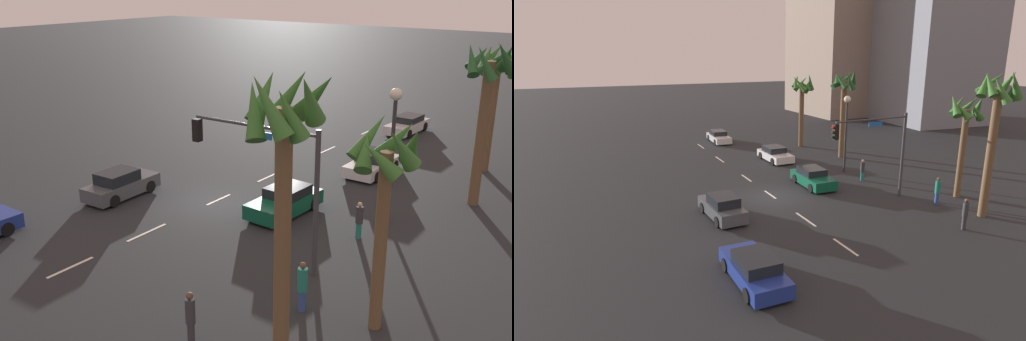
% 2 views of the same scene
% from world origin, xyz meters
% --- Properties ---
extents(ground_plane, '(220.00, 220.00, 0.00)m').
position_xyz_m(ground_plane, '(0.00, 0.00, 0.00)').
color(ground_plane, '#232628').
extents(lane_stripe_0, '(2.31, 0.14, 0.01)m').
position_xyz_m(lane_stripe_0, '(-18.00, 0.00, 0.01)').
color(lane_stripe_0, silver).
rests_on(lane_stripe_0, ground_plane).
extents(lane_stripe_1, '(2.39, 0.14, 0.01)m').
position_xyz_m(lane_stripe_1, '(-11.63, 0.00, 0.01)').
color(lane_stripe_1, silver).
rests_on(lane_stripe_1, ground_plane).
extents(lane_stripe_2, '(2.07, 0.14, 0.01)m').
position_xyz_m(lane_stripe_2, '(-4.92, 0.00, 0.01)').
color(lane_stripe_2, silver).
rests_on(lane_stripe_2, ground_plane).
extents(lane_stripe_3, '(1.87, 0.14, 0.01)m').
position_xyz_m(lane_stripe_3, '(-0.42, 0.00, 0.01)').
color(lane_stripe_3, silver).
rests_on(lane_stripe_3, ground_plane).
extents(lane_stripe_4, '(2.36, 0.14, 0.01)m').
position_xyz_m(lane_stripe_4, '(4.65, 0.00, 0.01)').
color(lane_stripe_4, silver).
rests_on(lane_stripe_4, ground_plane).
extents(lane_stripe_5, '(2.19, 0.14, 0.01)m').
position_xyz_m(lane_stripe_5, '(8.78, 0.00, 0.01)').
color(lane_stripe_5, silver).
rests_on(lane_stripe_5, ground_plane).
extents(car_0, '(4.55, 1.95, 1.26)m').
position_xyz_m(car_0, '(-19.36, 2.46, 0.59)').
color(car_0, silver).
rests_on(car_0, ground_plane).
extents(car_2, '(4.21, 2.00, 1.30)m').
position_xyz_m(car_2, '(-9.11, 4.52, 0.60)').
color(car_2, silver).
rests_on(car_2, ground_plane).
extents(car_3, '(4.24, 1.94, 1.46)m').
position_xyz_m(car_3, '(2.26, -4.43, 0.67)').
color(car_3, '#474C51').
rests_on(car_3, ground_plane).
extents(car_4, '(4.32, 2.07, 1.35)m').
position_xyz_m(car_4, '(-0.96, 3.77, 0.63)').
color(car_4, '#0F5138').
rests_on(car_4, ground_plane).
extents(traffic_signal, '(0.47, 6.03, 5.80)m').
position_xyz_m(traffic_signal, '(3.63, 5.99, 4.01)').
color(traffic_signal, '#38383D').
rests_on(traffic_signal, ground_plane).
extents(streetlamp, '(0.56, 0.56, 6.32)m').
position_xyz_m(streetlamp, '(-3.20, 8.12, 4.41)').
color(streetlamp, '#2D2D33').
rests_on(streetlamp, ground_plane).
extents(pedestrian_0, '(0.45, 0.45, 1.69)m').
position_xyz_m(pedestrian_0, '(-0.53, 7.96, 0.89)').
color(pedestrian_0, '#1E7266').
rests_on(pedestrian_0, ground_plane).
extents(pedestrian_1, '(0.34, 0.34, 1.85)m').
position_xyz_m(pedestrian_1, '(9.71, 7.34, 0.99)').
color(pedestrian_1, '#333338').
rests_on(pedestrian_1, ground_plane).
extents(pedestrian_2, '(0.42, 0.42, 1.85)m').
position_xyz_m(pedestrian_2, '(5.99, 9.09, 0.98)').
color(pedestrian_2, '#2D478C').
rests_on(pedestrian_2, ground_plane).
extents(palm_tree_0, '(2.82, 2.71, 7.67)m').
position_xyz_m(palm_tree_0, '(-13.54, 9.73, 5.51)').
color(palm_tree_0, brown).
rests_on(palm_tree_0, ground_plane).
extents(palm_tree_1, '(2.47, 2.70, 8.34)m').
position_xyz_m(palm_tree_1, '(-7.63, 10.82, 5.85)').
color(palm_tree_1, brown).
rests_on(palm_tree_1, ground_plane).
extents(palm_tree_2, '(2.72, 2.57, 8.82)m').
position_xyz_m(palm_tree_2, '(8.71, 10.05, 6.50)').
color(palm_tree_2, brown).
rests_on(palm_tree_2, ground_plane).
extents(palm_tree_3, '(2.22, 2.56, 7.13)m').
position_xyz_m(palm_tree_3, '(5.37, 11.53, 5.30)').
color(palm_tree_3, brown).
rests_on(palm_tree_3, ground_plane).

